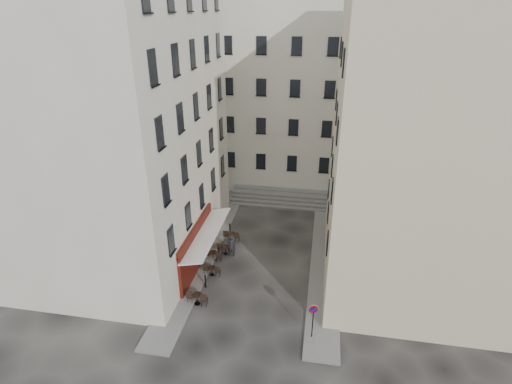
% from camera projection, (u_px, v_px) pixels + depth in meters
% --- Properties ---
extents(ground, '(90.00, 90.00, 0.00)m').
position_uv_depth(ground, '(256.00, 283.00, 27.01)').
color(ground, black).
rests_on(ground, ground).
extents(sidewalk_left, '(2.00, 22.00, 0.12)m').
position_uv_depth(sidewalk_left, '(209.00, 245.00, 31.25)').
color(sidewalk_left, slate).
rests_on(sidewalk_left, ground).
extents(sidewalk_right, '(2.00, 18.00, 0.12)m').
position_uv_depth(sidewalk_right, '(324.00, 264.00, 28.95)').
color(sidewalk_right, slate).
rests_on(sidewalk_right, ground).
extents(building_left, '(12.20, 16.20, 20.60)m').
position_uv_depth(building_left, '(111.00, 116.00, 26.95)').
color(building_left, beige).
rests_on(building_left, ground).
extents(building_right, '(12.20, 14.20, 18.60)m').
position_uv_depth(building_right, '(434.00, 145.00, 24.54)').
color(building_right, beige).
rests_on(building_right, ground).
extents(building_back, '(18.20, 10.20, 18.60)m').
position_uv_depth(building_back, '(279.00, 90.00, 40.17)').
color(building_back, beige).
rests_on(building_back, ground).
extents(cafe_storefront, '(1.74, 7.30, 3.50)m').
position_uv_depth(cafe_storefront, '(198.00, 246.00, 27.78)').
color(cafe_storefront, '#441009').
rests_on(cafe_storefront, ground).
extents(stone_steps, '(9.00, 3.15, 0.80)m').
position_uv_depth(stone_steps, '(279.00, 198.00, 38.05)').
color(stone_steps, '#63605E').
rests_on(stone_steps, ground).
extents(bollard_near, '(0.12, 0.12, 0.98)m').
position_uv_depth(bollard_near, '(205.00, 281.00, 26.40)').
color(bollard_near, black).
rests_on(bollard_near, ground).
extents(bollard_mid, '(0.12, 0.12, 0.98)m').
position_uv_depth(bollard_mid, '(219.00, 252.00, 29.52)').
color(bollard_mid, black).
rests_on(bollard_mid, ground).
extents(bollard_far, '(0.12, 0.12, 0.98)m').
position_uv_depth(bollard_far, '(230.00, 228.00, 32.64)').
color(bollard_far, black).
rests_on(bollard_far, ground).
extents(no_parking_sign, '(0.53, 0.16, 2.36)m').
position_uv_depth(no_parking_sign, '(313.00, 315.00, 21.85)').
color(no_parking_sign, black).
rests_on(no_parking_sign, ground).
extents(bistro_table_a, '(1.35, 0.63, 0.95)m').
position_uv_depth(bistro_table_a, '(197.00, 298.00, 24.95)').
color(bistro_table_a, black).
rests_on(bistro_table_a, ground).
extents(bistro_table_b, '(1.19, 0.56, 0.83)m').
position_uv_depth(bistro_table_b, '(212.00, 270.00, 27.65)').
color(bistro_table_b, black).
rests_on(bistro_table_b, ground).
extents(bistro_table_c, '(1.26, 0.59, 0.89)m').
position_uv_depth(bistro_table_c, '(213.00, 255.00, 29.28)').
color(bistro_table_c, black).
rests_on(bistro_table_c, ground).
extents(bistro_table_d, '(1.27, 0.60, 0.90)m').
position_uv_depth(bistro_table_d, '(226.00, 249.00, 30.00)').
color(bistro_table_d, black).
rests_on(bistro_table_d, ground).
extents(bistro_table_e, '(1.29, 0.60, 0.91)m').
position_uv_depth(bistro_table_e, '(232.00, 236.00, 31.67)').
color(bistro_table_e, black).
rests_on(bistro_table_e, ground).
extents(pedestrian, '(0.71, 0.53, 1.78)m').
position_uv_depth(pedestrian, '(231.00, 246.00, 29.61)').
color(pedestrian, black).
rests_on(pedestrian, ground).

